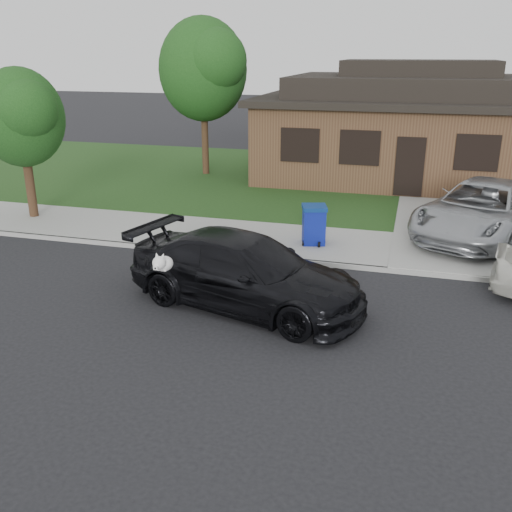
# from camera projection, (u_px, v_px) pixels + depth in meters

# --- Properties ---
(ground) EXTENTS (120.00, 120.00, 0.00)m
(ground) POSITION_uv_depth(u_px,v_px,m) (192.00, 314.00, 11.79)
(ground) COLOR black
(ground) RESTS_ON ground
(sidewalk) EXTENTS (60.00, 3.00, 0.12)m
(sidewalk) POSITION_uv_depth(u_px,v_px,m) (257.00, 239.00, 16.30)
(sidewalk) COLOR gray
(sidewalk) RESTS_ON ground
(curb) EXTENTS (60.00, 0.12, 0.12)m
(curb) POSITION_uv_depth(u_px,v_px,m) (241.00, 256.00, 14.94)
(curb) COLOR gray
(curb) RESTS_ON ground
(lawn) EXTENTS (60.00, 13.00, 0.13)m
(lawn) POSITION_uv_depth(u_px,v_px,m) (308.00, 181.00, 23.54)
(lawn) COLOR #193814
(lawn) RESTS_ON ground
(driveway) EXTENTS (4.50, 13.00, 0.14)m
(driveway) POSITION_uv_depth(u_px,v_px,m) (466.00, 209.00, 19.31)
(driveway) COLOR gray
(driveway) RESTS_ON ground
(sedan) EXTENTS (5.58, 3.39, 1.51)m
(sedan) POSITION_uv_depth(u_px,v_px,m) (245.00, 272.00, 11.95)
(sedan) COLOR black
(sedan) RESTS_ON ground
(minivan) EXTENTS (4.58, 6.14, 1.55)m
(minivan) POSITION_uv_depth(u_px,v_px,m) (483.00, 210.00, 16.05)
(minivan) COLOR #A1A3A8
(minivan) RESTS_ON driveway
(recycling_bin) EXTENTS (0.80, 0.80, 1.07)m
(recycling_bin) POSITION_uv_depth(u_px,v_px,m) (314.00, 224.00, 15.56)
(recycling_bin) COLOR navy
(recycling_bin) RESTS_ON sidewalk
(house) EXTENTS (12.60, 8.60, 4.65)m
(house) POSITION_uv_depth(u_px,v_px,m) (414.00, 127.00, 23.64)
(house) COLOR #422B1C
(house) RESTS_ON ground
(tree_0) EXTENTS (3.78, 3.60, 6.34)m
(tree_0) POSITION_uv_depth(u_px,v_px,m) (206.00, 68.00, 23.03)
(tree_0) COLOR #332114
(tree_0) RESTS_ON ground
(tree_2) EXTENTS (2.73, 2.60, 4.59)m
(tree_2) POSITION_uv_depth(u_px,v_px,m) (22.00, 116.00, 17.17)
(tree_2) COLOR #332114
(tree_2) RESTS_ON ground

